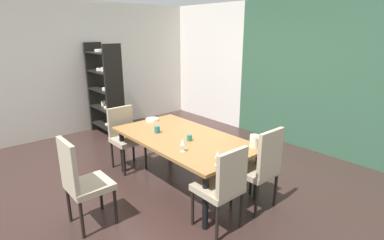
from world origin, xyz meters
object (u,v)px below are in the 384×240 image
(chair_right_near, at_px, (223,185))
(chair_left_near, at_px, (125,134))
(chair_head_near, at_px, (81,180))
(wine_glass_west, at_px, (183,142))
(wine_glass_south, at_px, (218,155))
(cup_near_window, at_px, (189,138))
(cup_right, at_px, (157,130))
(pitcher_north, at_px, (254,141))
(serving_bowl_near_shelf, at_px, (152,120))
(chair_right_far, at_px, (261,165))
(dining_table, at_px, (183,141))
(display_shelf, at_px, (105,89))

(chair_right_near, bearing_deg, chair_left_near, 90.00)
(chair_head_near, xyz_separation_m, wine_glass_west, (0.38, 1.10, 0.26))
(chair_head_near, relative_size, wine_glass_south, 6.34)
(cup_near_window, distance_m, cup_right, 0.55)
(cup_right, relative_size, pitcher_north, 0.60)
(chair_left_near, height_order, wine_glass_south, chair_left_near)
(cup_near_window, xyz_separation_m, pitcher_north, (0.69, 0.46, 0.04))
(chair_right_near, relative_size, cup_right, 10.20)
(serving_bowl_near_shelf, bearing_deg, chair_right_near, -12.08)
(chair_right_far, relative_size, cup_right, 10.88)
(dining_table, height_order, cup_near_window, cup_near_window)
(dining_table, relative_size, pitcher_north, 12.96)
(chair_head_near, relative_size, chair_right_far, 1.01)
(chair_left_near, xyz_separation_m, wine_glass_south, (1.98, 0.04, 0.29))
(cup_near_window, xyz_separation_m, cup_right, (-0.53, -0.14, 0.01))
(chair_right_near, height_order, wine_glass_south, chair_right_near)
(serving_bowl_near_shelf, bearing_deg, chair_right_far, 6.53)
(chair_left_near, bearing_deg, serving_bowl_near_shelf, 161.17)
(chair_head_near, relative_size, serving_bowl_near_shelf, 5.22)
(chair_head_near, distance_m, chair_left_near, 1.53)
(chair_left_near, bearing_deg, chair_right_near, 90.00)
(chair_right_far, height_order, display_shelf, display_shelf)
(display_shelf, relative_size, wine_glass_west, 11.65)
(cup_near_window, bearing_deg, chair_right_far, 21.79)
(chair_left_near, height_order, chair_right_far, chair_right_far)
(chair_right_far, bearing_deg, wine_glass_south, 168.03)
(chair_right_far, bearing_deg, chair_left_near, 106.99)
(wine_glass_west, height_order, pitcher_north, wine_glass_west)
(chair_head_near, height_order, cup_near_window, chair_head_near)
(chair_left_near, xyz_separation_m, display_shelf, (-1.69, 0.50, 0.40))
(chair_head_near, height_order, cup_right, chair_head_near)
(chair_left_near, bearing_deg, wine_glass_west, 89.68)
(chair_left_near, distance_m, pitcher_north, 2.06)
(dining_table, distance_m, chair_left_near, 1.10)
(chair_left_near, relative_size, cup_right, 10.12)
(dining_table, relative_size, cup_right, 21.48)
(dining_table, relative_size, display_shelf, 1.09)
(chair_right_near, bearing_deg, serving_bowl_near_shelf, 77.92)
(chair_right_far, bearing_deg, dining_table, 106.94)
(cup_near_window, bearing_deg, pitcher_north, 33.63)
(wine_glass_south, relative_size, serving_bowl_near_shelf, 0.82)
(chair_head_near, distance_m, wine_glass_south, 1.49)
(pitcher_north, bearing_deg, chair_left_near, -158.59)
(chair_right_near, distance_m, serving_bowl_near_shelf, 2.01)
(chair_head_near, bearing_deg, display_shelf, 149.76)
(chair_head_near, bearing_deg, cup_near_window, 83.67)
(chair_right_far, height_order, wine_glass_south, chair_right_far)
(chair_left_near, bearing_deg, cup_near_window, 103.30)
(dining_table, height_order, chair_right_near, chair_right_near)
(dining_table, xyz_separation_m, chair_head_near, (0.01, -1.43, -0.08))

